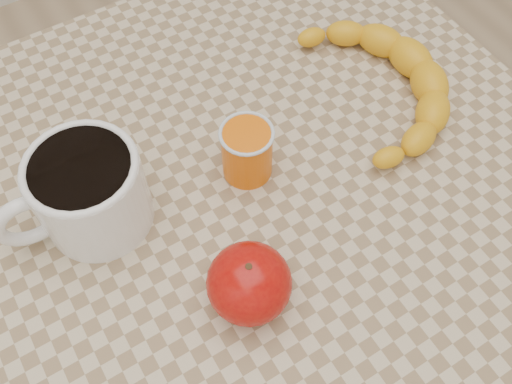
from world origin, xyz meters
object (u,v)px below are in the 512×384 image
coffee_mug (86,191)px  banana (381,85)px  orange_juice_glass (247,151)px  table (256,236)px  apple (249,283)px

coffee_mug → banana: coffee_mug is taller
coffee_mug → orange_juice_glass: size_ratio=2.31×
table → apple: apple is taller
table → coffee_mug: bearing=155.3°
coffee_mug → apple: coffee_mug is taller
banana → coffee_mug: bearing=-163.7°
orange_juice_glass → apple: bearing=-120.1°
orange_juice_glass → banana: bearing=2.8°
coffee_mug → orange_juice_glass: (0.18, -0.03, -0.02)m
table → banana: size_ratio=2.36×
table → coffee_mug: (-0.16, 0.08, 0.14)m
banana → apple: bearing=-132.6°
apple → banana: size_ratio=0.27×
apple → banana: (0.29, 0.15, -0.02)m
table → coffee_mug: 0.23m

